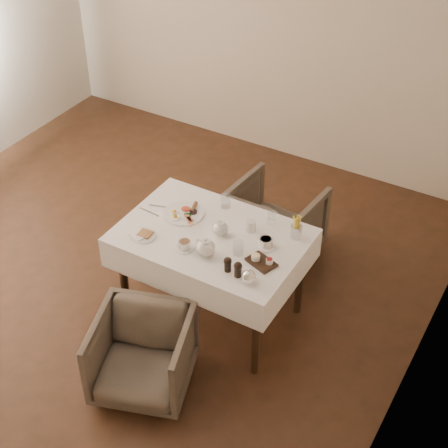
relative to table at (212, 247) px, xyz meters
name	(u,v)px	position (x,y,z in m)	size (l,w,h in m)	color
table	(212,247)	(0.00, 0.00, 0.00)	(1.28, 0.88, 0.75)	black
armchair_near	(143,355)	(-0.04, -0.81, -0.35)	(0.61, 0.63, 0.57)	#4E4439
armchair_far	(273,223)	(0.06, 0.84, -0.32)	(0.68, 0.70, 0.63)	#4E4439
breakfast_plate	(184,213)	(-0.29, 0.10, 0.13)	(0.29, 0.29, 0.04)	white
side_plate	(142,235)	(-0.40, -0.25, 0.12)	(0.19, 0.18, 0.02)	white
teapot_centre	(221,228)	(0.05, 0.03, 0.18)	(0.15, 0.11, 0.12)	white
teapot_front	(206,247)	(0.08, -0.20, 0.19)	(0.18, 0.14, 0.14)	white
creamer	(251,226)	(0.21, 0.17, 0.16)	(0.07, 0.07, 0.08)	white
teacup_near	(185,245)	(-0.08, -0.22, 0.15)	(0.13, 0.13, 0.06)	white
teacup_far	(266,243)	(0.38, 0.07, 0.15)	(0.14, 0.14, 0.07)	white
glass_left	(226,201)	(-0.08, 0.33, 0.17)	(0.07, 0.07, 0.10)	silver
glass_mid	(238,248)	(0.26, -0.09, 0.17)	(0.07, 0.07, 0.10)	silver
glass_right	(272,218)	(0.30, 0.33, 0.16)	(0.06, 0.06, 0.09)	silver
condiment_board	(261,261)	(0.44, -0.09, 0.13)	(0.22, 0.18, 0.05)	black
pepper_mill_left	(228,264)	(0.28, -0.27, 0.17)	(0.05, 0.05, 0.11)	black
pepper_mill_right	(238,269)	(0.37, -0.28, 0.17)	(0.06, 0.06, 0.11)	black
silver_pot	(249,276)	(0.45, -0.30, 0.18)	(0.11, 0.09, 0.12)	white
fries_cup	(297,228)	(0.51, 0.27, 0.19)	(0.08, 0.08, 0.17)	silver
cutlery_fork	(162,207)	(-0.48, 0.09, 0.12)	(0.02, 0.19, 0.00)	silver
cutlery_knife	(149,212)	(-0.52, -0.01, 0.12)	(0.01, 0.18, 0.00)	silver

